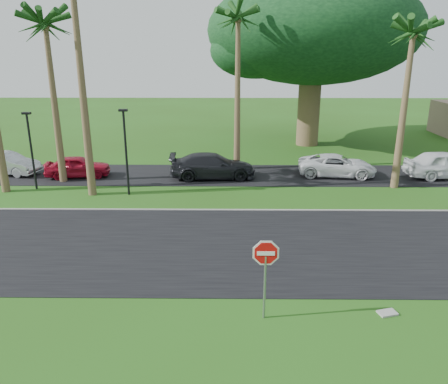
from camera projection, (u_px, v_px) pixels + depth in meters
name	position (u px, v px, depth m)	size (l,w,h in m)	color
ground	(244.00, 269.00, 15.73)	(120.00, 120.00, 0.00)	#244912
road	(242.00, 245.00, 17.63)	(120.00, 8.00, 0.02)	black
parking_strip	(237.00, 175.00, 27.61)	(120.00, 5.00, 0.02)	black
curb	(240.00, 210.00, 21.47)	(120.00, 0.12, 0.06)	gray
stop_sign_near	(265.00, 263.00, 12.32)	(1.05, 0.07, 2.62)	gray
palm_left_mid	(46.00, 28.00, 23.62)	(5.00, 5.00, 10.00)	brown
palm_center	(238.00, 22.00, 26.21)	(5.00, 5.00, 10.50)	brown
palm_right_near	(413.00, 37.00, 22.62)	(5.00, 5.00, 9.50)	brown
canopy_tree	(313.00, 31.00, 33.83)	(16.50, 16.50, 13.12)	brown
streetlight_left	(31.00, 146.00, 24.11)	(0.45, 0.25, 4.34)	black
streetlight_right	(126.00, 147.00, 23.05)	(0.45, 0.25, 4.64)	black
car_silver	(7.00, 164.00, 27.57)	(1.45, 4.14, 1.37)	#ADB0B5
car_red	(78.00, 167.00, 26.99)	(1.57, 3.89, 1.33)	maroon
car_dark	(213.00, 166.00, 26.74)	(2.11, 5.20, 1.51)	black
car_minivan	(337.00, 166.00, 27.21)	(2.20, 4.77, 1.33)	white
car_pickup	(446.00, 165.00, 26.76)	(1.97, 4.89, 1.67)	white
utility_slab	(387.00, 313.00, 13.04)	(0.55, 0.35, 0.06)	gray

